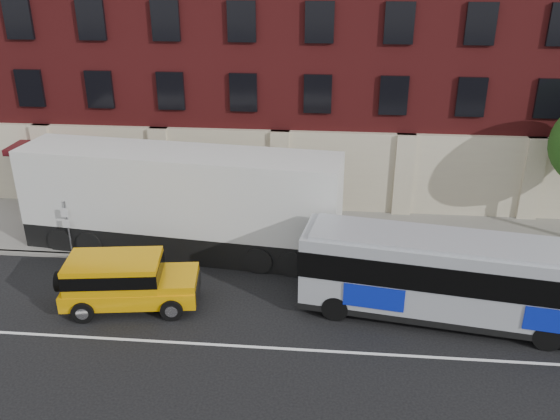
# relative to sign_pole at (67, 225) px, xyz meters

# --- Properties ---
(ground) EXTENTS (120.00, 120.00, 0.00)m
(ground) POSITION_rel_sign_pole_xyz_m (8.50, -6.15, -1.45)
(ground) COLOR black
(ground) RESTS_ON ground
(sidewalk) EXTENTS (60.00, 6.00, 0.15)m
(sidewalk) POSITION_rel_sign_pole_xyz_m (8.50, 2.85, -1.38)
(sidewalk) COLOR gray
(sidewalk) RESTS_ON ground
(kerb) EXTENTS (60.00, 0.25, 0.15)m
(kerb) POSITION_rel_sign_pole_xyz_m (8.50, -0.15, -1.38)
(kerb) COLOR gray
(kerb) RESTS_ON ground
(lane_line) EXTENTS (60.00, 0.12, 0.01)m
(lane_line) POSITION_rel_sign_pole_xyz_m (8.50, -5.65, -1.45)
(lane_line) COLOR white
(lane_line) RESTS_ON ground
(building) EXTENTS (30.00, 12.10, 15.00)m
(building) POSITION_rel_sign_pole_xyz_m (8.49, 10.77, 6.13)
(building) COLOR maroon
(building) RESTS_ON sidewalk
(sign_pole) EXTENTS (0.30, 0.20, 2.50)m
(sign_pole) POSITION_rel_sign_pole_xyz_m (0.00, 0.00, 0.00)
(sign_pole) COLOR slate
(sign_pole) RESTS_ON ground
(city_bus) EXTENTS (11.63, 4.14, 3.12)m
(city_bus) POSITION_rel_sign_pole_xyz_m (15.79, -3.39, 0.27)
(city_bus) COLOR #9DA0A7
(city_bus) RESTS_ON ground
(yellow_suv) EXTENTS (5.21, 2.76, 1.95)m
(yellow_suv) POSITION_rel_sign_pole_xyz_m (3.68, -3.61, -0.34)
(yellow_suv) COLOR #E19A06
(yellow_suv) RESTS_ON ground
(shipping_container) EXTENTS (13.73, 4.18, 4.50)m
(shipping_container) POSITION_rel_sign_pole_xyz_m (4.68, 0.99, 0.78)
(shipping_container) COLOR black
(shipping_container) RESTS_ON ground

